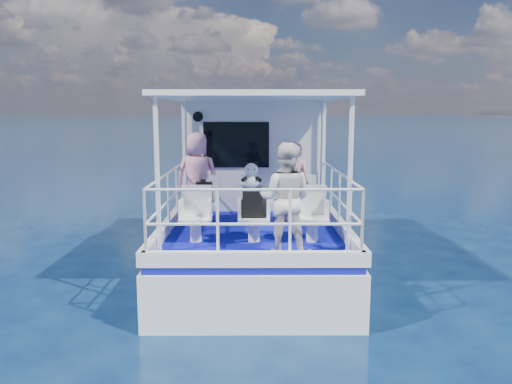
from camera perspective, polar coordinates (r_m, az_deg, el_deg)
ground at (r=9.08m, az=-0.24°, el=-9.40°), size 2000.00×2000.00×0.00m
hull at (r=10.04m, az=-0.24°, el=-7.61°), size 3.00×7.00×1.60m
deck at (r=9.83m, az=-0.24°, el=-2.85°), size 2.90×6.90×0.10m
cabin at (r=10.95m, az=-0.24°, el=4.44°), size 2.85×2.00×2.20m
canopy at (r=8.43m, az=-0.25°, el=10.86°), size 3.00×3.20×0.08m
canopy_posts at (r=8.41m, az=-0.25°, el=3.09°), size 2.77×2.97×2.20m
railings at (r=8.18m, az=-0.25°, el=-1.33°), size 2.84×3.59×1.00m
seat_port_fwd at (r=9.04m, az=-5.96°, el=-2.39°), size 0.48×0.46×0.38m
seat_center_fwd at (r=9.00m, az=-0.24°, el=-2.39°), size 0.48×0.46×0.38m
seat_stbd_fwd at (r=9.04m, az=5.48°, el=-2.38°), size 0.48×0.46×0.38m
seat_port_aft at (r=7.78m, az=-6.91°, el=-4.26°), size 0.48×0.46×0.38m
seat_center_aft at (r=7.73m, az=-0.25°, el=-4.28°), size 0.48×0.46×0.38m
seat_stbd_aft at (r=7.78m, az=6.42°, el=-4.25°), size 0.48×0.46×0.38m
passenger_port_fwd at (r=9.24m, az=-6.72°, el=1.77°), size 0.65×0.49×1.63m
passenger_stbd_fwd at (r=8.95m, az=4.48°, el=1.02°), size 0.61×0.48×1.46m
passenger_stbd_aft at (r=6.94m, az=3.38°, el=-0.81°), size 0.89×0.76×1.57m
backpack_port at (r=8.94m, az=-5.94°, el=-0.06°), size 0.28×0.16×0.37m
backpack_center at (r=7.64m, az=-0.38°, el=-1.23°), size 0.30×0.17×0.46m
compact_camera at (r=8.90m, az=-6.06°, el=1.28°), size 0.09×0.05×0.05m
panda at (r=7.56m, az=-0.53°, el=1.95°), size 0.26×0.22×0.40m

